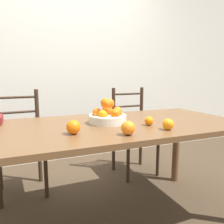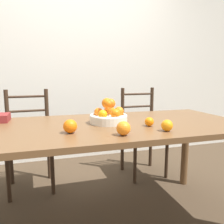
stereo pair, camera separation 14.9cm
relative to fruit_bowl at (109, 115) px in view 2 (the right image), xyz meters
name	(u,v)px [view 2 (the right image)]	position (x,y,z in m)	size (l,w,h in m)	color
ground_plane	(110,222)	(0.00, -0.03, -0.83)	(12.00, 12.00, 0.00)	#423323
wall_back	(78,62)	(0.00, 1.47, 0.47)	(8.00, 0.06, 2.60)	silver
dining_table	(110,136)	(0.00, -0.03, -0.14)	(1.99, 0.93, 0.77)	brown
fruit_bowl	(109,115)	(0.00, 0.00, 0.00)	(0.27, 0.27, 0.18)	silver
orange_loose_0	(167,125)	(0.27, -0.34, -0.02)	(0.07, 0.07, 0.07)	orange
orange_loose_1	(70,126)	(-0.30, -0.22, -0.01)	(0.08, 0.08, 0.08)	orange
orange_loose_2	(149,122)	(0.23, -0.19, -0.03)	(0.06, 0.06, 0.06)	orange
orange_loose_3	(123,128)	(-0.02, -0.36, -0.02)	(0.08, 0.08, 0.08)	orange
chair_left	(29,142)	(-0.61, 0.73, -0.36)	(0.45, 0.43, 0.98)	#382619
chair_right	(142,133)	(0.60, 0.73, -0.36)	(0.44, 0.42, 0.98)	#382619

